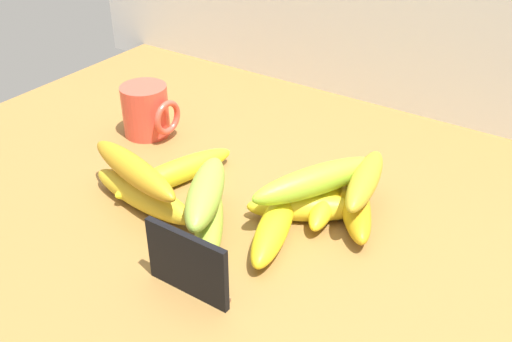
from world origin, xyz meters
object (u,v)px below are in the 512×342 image
banana_1 (305,208)px  banana_3 (329,194)px  banana_6 (354,200)px  banana_8 (206,192)px  coffee_mug (147,111)px  banana_5 (274,228)px  banana_10 (134,170)px  banana_9 (365,180)px  banana_2 (144,196)px  chalkboard_sign (188,266)px  banana_4 (209,218)px  banana_7 (317,180)px  banana_0 (176,173)px

banana_1 → banana_3: size_ratio=0.93×
banana_6 → banana_8: bearing=-134.8°
banana_3 → banana_6: 3.66cm
coffee_mug → banana_8: bearing=-32.1°
banana_5 → banana_6: size_ratio=0.84×
banana_3 → banana_10: 26.92cm
banana_1 → banana_9: 8.68cm
banana_1 → banana_9: banana_9 is taller
banana_1 → banana_2: (-19.82, -10.18, 0.17)cm
banana_3 → chalkboard_sign: bearing=-102.1°
banana_5 → banana_10: banana_10 is taller
coffee_mug → banana_4: coffee_mug is taller
banana_3 → banana_5: bearing=-101.4°
coffee_mug → banana_6: bearing=-1.9°
banana_4 → banana_3: bearing=52.8°
banana_3 → banana_10: (-22.07, -14.88, 4.04)cm
banana_4 → banana_10: (-11.71, -1.20, 4.04)cm
banana_2 → banana_3: bearing=35.2°
banana_8 → banana_10: 11.53cm
banana_5 → banana_9: 13.70cm
banana_6 → banana_9: bearing=-8.3°
coffee_mug → banana_1: size_ratio=0.58×
banana_4 → banana_9: 21.08cm
banana_5 → banana_7: 8.67cm
banana_5 → banana_7: size_ratio=0.82×
coffee_mug → banana_3: 35.51cm
chalkboard_sign → banana_10: 19.39cm
banana_8 → banana_5: bearing=19.9°
banana_4 → banana_2: bearing=-174.2°
banana_3 → banana_5: size_ratio=1.07×
chalkboard_sign → banana_1: bearing=78.2°
banana_0 → banana_3: same height
chalkboard_sign → banana_5: 13.83cm
banana_1 → banana_3: bearing=76.7°
coffee_mug → banana_7: bearing=-8.0°
banana_0 → banana_3: bearing=19.5°
banana_7 → banana_8: banana_8 is taller
banana_6 → banana_8: 20.54cm
banana_1 → banana_4: size_ratio=0.90×
banana_0 → banana_2: banana_2 is taller
banana_3 → banana_6: bearing=7.6°
banana_2 → banana_3: banana_2 is taller
coffee_mug → banana_7: (34.99, -4.92, 1.41)cm
coffee_mug → banana_10: 21.36cm
banana_10 → coffee_mug: bearing=128.7°
banana_7 → banana_6: bearing=42.3°
banana_2 → banana_6: size_ratio=1.02×
banana_3 → banana_1: bearing=-103.3°
coffee_mug → banana_10: size_ratio=0.48×
coffee_mug → banana_5: size_ratio=0.58×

